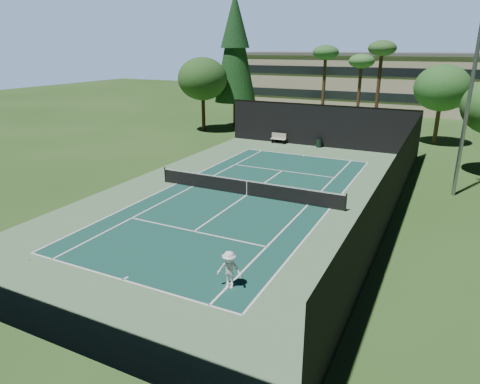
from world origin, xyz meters
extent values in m
plane|color=#2A4E1D|center=(0.00, 0.00, 0.00)|extent=(160.00, 160.00, 0.00)
cube|color=#5B825C|center=(0.00, 0.00, 0.01)|extent=(18.00, 32.00, 0.01)
cube|color=#164940|center=(0.00, 0.00, 0.01)|extent=(10.97, 23.77, 0.01)
cube|color=white|center=(0.00, -11.88, 0.02)|extent=(10.97, 0.10, 0.01)
cube|color=white|center=(0.00, 11.88, 0.02)|extent=(10.97, 0.10, 0.01)
cube|color=white|center=(0.00, -6.40, 0.02)|extent=(8.23, 0.10, 0.01)
cube|color=white|center=(0.00, 6.40, 0.02)|extent=(8.23, 0.10, 0.01)
cube|color=white|center=(-5.49, 0.00, 0.02)|extent=(0.10, 23.77, 0.01)
cube|color=white|center=(5.49, 0.00, 0.02)|extent=(0.10, 23.77, 0.01)
cube|color=white|center=(-4.12, 0.00, 0.02)|extent=(0.10, 23.77, 0.01)
cube|color=white|center=(4.12, 0.00, 0.02)|extent=(0.10, 23.77, 0.01)
cube|color=white|center=(0.00, 0.00, 0.02)|extent=(0.10, 12.80, 0.01)
cube|color=white|center=(0.00, -11.73, 0.02)|extent=(0.10, 0.30, 0.01)
cube|color=white|center=(0.00, 11.73, 0.02)|extent=(0.10, 0.30, 0.01)
cylinder|color=black|center=(-6.40, 0.00, 0.55)|extent=(0.10, 0.10, 1.10)
cylinder|color=black|center=(6.40, 0.00, 0.55)|extent=(0.10, 0.10, 1.10)
cube|color=black|center=(0.00, 0.00, 0.50)|extent=(12.80, 0.02, 0.92)
cube|color=white|center=(0.00, 0.00, 0.98)|extent=(12.80, 0.04, 0.07)
cube|color=white|center=(0.00, 0.00, 0.50)|extent=(0.05, 0.03, 0.92)
cube|color=black|center=(0.00, 16.00, 2.00)|extent=(18.00, 0.04, 4.00)
cube|color=black|center=(0.00, -16.00, 2.00)|extent=(18.00, 0.04, 4.00)
cube|color=black|center=(9.00, 0.00, 2.00)|extent=(0.04, 32.00, 4.00)
cube|color=black|center=(-9.00, 0.00, 2.00)|extent=(0.04, 32.00, 4.00)
cube|color=black|center=(0.00, 16.00, 4.00)|extent=(18.00, 0.06, 0.06)
imported|color=white|center=(4.19, -10.41, 0.80)|extent=(1.11, 0.74, 1.59)
sphere|color=gold|center=(-5.00, -12.38, 0.04)|extent=(0.07, 0.07, 0.07)
sphere|color=#CFE333|center=(0.23, 1.41, 0.04)|extent=(0.08, 0.08, 0.08)
sphere|color=#B9DB31|center=(2.11, 2.93, 0.03)|extent=(0.07, 0.07, 0.07)
sphere|color=#C6EB35|center=(-5.70, 4.27, 0.03)|extent=(0.07, 0.07, 0.07)
cube|color=beige|center=(-3.94, 15.52, 0.45)|extent=(1.50, 0.45, 0.05)
cube|color=beige|center=(-3.94, 15.72, 0.75)|extent=(1.50, 0.06, 0.55)
cube|color=black|center=(-4.54, 15.52, 0.21)|extent=(0.06, 0.40, 0.42)
cube|color=black|center=(-3.34, 15.52, 0.21)|extent=(0.06, 0.40, 0.42)
cylinder|color=black|center=(0.18, 15.66, 0.45)|extent=(0.52, 0.52, 0.90)
cylinder|color=black|center=(0.18, 15.66, 0.92)|extent=(0.56, 0.56, 0.05)
cylinder|color=#422C1C|center=(-12.00, 22.00, 1.80)|extent=(0.50, 0.50, 3.60)
cone|color=#153C18|center=(-12.00, 22.00, 9.00)|extent=(4.80, 4.80, 12.00)
cone|color=#143718|center=(-12.00, 22.00, 12.00)|extent=(3.30, 3.30, 6.00)
cylinder|color=#47321E|center=(-2.00, 24.00, 4.28)|extent=(0.36, 0.36, 8.55)
ellipsoid|color=#2E632C|center=(-2.00, 24.00, 8.55)|extent=(2.80, 2.80, 1.54)
cylinder|color=#4E3321|center=(1.50, 26.00, 3.83)|extent=(0.36, 0.36, 7.65)
ellipsoid|color=#396F32|center=(1.50, 26.00, 7.65)|extent=(2.80, 2.80, 1.54)
cylinder|color=#432B1C|center=(4.00, 23.00, 4.50)|extent=(0.36, 0.36, 9.00)
ellipsoid|color=#325B29|center=(4.00, 23.00, 9.00)|extent=(2.80, 2.80, 1.54)
cylinder|color=#4C3820|center=(10.00, 22.00, 1.76)|extent=(0.40, 0.40, 3.52)
ellipsoid|color=#285E24|center=(10.00, 22.00, 5.44)|extent=(5.12, 5.12, 4.35)
cylinder|color=#40281B|center=(-14.00, 18.00, 1.87)|extent=(0.40, 0.40, 3.74)
ellipsoid|color=#275220|center=(-14.00, 18.00, 5.78)|extent=(5.44, 5.44, 4.62)
cube|color=#BDAD92|center=(0.00, 46.00, 4.00)|extent=(40.00, 12.00, 8.00)
cube|color=#59595B|center=(0.00, 46.00, 8.10)|extent=(40.50, 12.50, 0.40)
cube|color=black|center=(0.00, 39.95, 2.40)|extent=(38.00, 0.15, 1.20)
cube|color=black|center=(0.00, 39.95, 5.80)|extent=(38.00, 0.15, 1.20)
cylinder|color=gray|center=(12.00, 6.00, 6.00)|extent=(0.24, 0.24, 12.00)
camera|label=1|loc=(11.22, -23.65, 9.16)|focal=32.00mm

